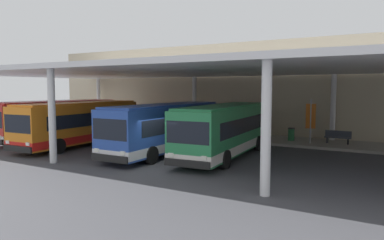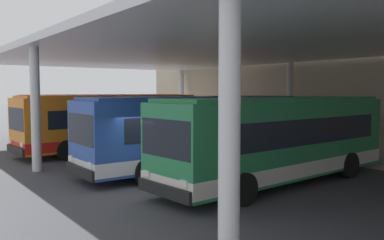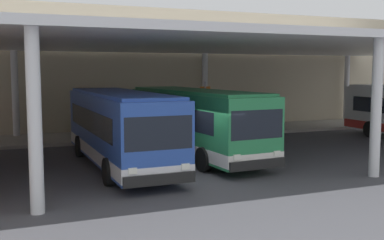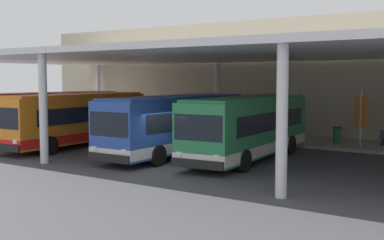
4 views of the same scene
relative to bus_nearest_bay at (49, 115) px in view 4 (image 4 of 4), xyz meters
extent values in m
plane|color=#47474C|center=(13.21, -3.67, -1.66)|extent=(200.00, 200.00, 0.00)
cube|color=#A39E93|center=(13.21, 8.08, -1.57)|extent=(42.00, 4.50, 0.18)
cube|color=#C1B293|center=(13.21, 11.33, 2.48)|extent=(48.00, 1.60, 8.28)
cube|color=silver|center=(13.21, 1.83, 3.74)|extent=(40.00, 17.00, 0.30)
cylinder|color=silver|center=(-5.29, 9.83, 0.97)|extent=(0.40, 0.40, 5.25)
cylinder|color=silver|center=(7.04, -6.17, 0.97)|extent=(0.40, 0.40, 5.25)
cylinder|color=silver|center=(7.04, 9.83, 0.97)|extent=(0.40, 0.40, 5.25)
cylinder|color=silver|center=(19.37, -6.17, 0.97)|extent=(0.40, 0.40, 5.25)
cube|color=red|center=(0.00, 0.00, 0.04)|extent=(3.11, 10.53, 2.70)
cube|color=white|center=(0.00, 0.00, -0.96)|extent=(3.13, 10.55, 0.50)
cube|color=black|center=(0.01, 0.15, 0.34)|extent=(3.04, 8.66, 0.90)
cube|color=red|center=(0.00, 0.00, 1.45)|extent=(2.88, 10.10, 0.12)
cylinder|color=black|center=(1.03, -3.29, -1.16)|extent=(0.34, 1.01, 1.00)
cylinder|color=black|center=(-1.05, 2.93, -1.16)|extent=(0.34, 1.01, 1.00)
cylinder|color=black|center=(1.39, 2.78, -1.16)|extent=(0.34, 1.01, 1.00)
cube|color=orange|center=(3.69, -1.09, 0.04)|extent=(3.12, 10.53, 2.70)
cube|color=red|center=(3.69, -1.09, -0.96)|extent=(3.14, 10.55, 0.50)
cube|color=black|center=(3.69, -0.94, 0.34)|extent=(3.05, 8.67, 0.90)
cube|color=black|center=(4.00, -6.23, 0.39)|extent=(2.30, 0.26, 1.10)
cube|color=black|center=(4.01, -6.32, -1.11)|extent=(2.46, 0.31, 0.36)
cube|color=orange|center=(3.69, -1.09, 1.45)|extent=(2.90, 10.10, 0.12)
cube|color=yellow|center=(4.00, -6.20, 1.21)|extent=(1.75, 0.23, 0.28)
cube|color=white|center=(4.91, -6.25, -0.76)|extent=(0.28, 0.10, 0.20)
cylinder|color=black|center=(2.67, -4.38, -1.16)|extent=(0.34, 1.02, 1.00)
cylinder|color=black|center=(5.11, -4.23, -1.16)|extent=(0.34, 1.02, 1.00)
cylinder|color=black|center=(2.30, 1.70, -1.16)|extent=(0.34, 1.02, 1.00)
cylinder|color=black|center=(4.74, 1.84, -1.16)|extent=(0.34, 1.02, 1.00)
cube|color=#284CA8|center=(10.82, -0.49, 0.04)|extent=(2.58, 10.42, 2.70)
cube|color=silver|center=(10.82, -0.49, -0.96)|extent=(2.60, 10.44, 0.50)
cube|color=black|center=(10.81, -0.34, 0.34)|extent=(2.60, 8.55, 0.90)
cube|color=black|center=(10.85, -5.64, 0.39)|extent=(2.30, 0.14, 1.10)
cube|color=black|center=(10.85, -5.73, -1.11)|extent=(2.45, 0.18, 0.36)
cube|color=#2A50B0|center=(10.82, -0.49, 1.45)|extent=(2.37, 10.00, 0.12)
cube|color=yellow|center=(10.85, -5.61, 1.21)|extent=(1.75, 0.13, 0.28)
cube|color=white|center=(9.95, -5.73, -0.76)|extent=(0.28, 0.08, 0.20)
cube|color=white|center=(11.75, -5.71, -0.76)|extent=(0.28, 0.08, 0.20)
cylinder|color=black|center=(9.61, -3.72, -1.16)|extent=(0.29, 1.00, 1.00)
cylinder|color=black|center=(12.06, -3.70, -1.16)|extent=(0.29, 1.00, 1.00)
cylinder|color=black|center=(9.57, 2.36, -1.16)|extent=(0.29, 1.00, 1.00)
cylinder|color=black|center=(12.02, 2.38, -1.16)|extent=(0.29, 1.00, 1.00)
cube|color=#28844C|center=(14.65, 0.40, 0.04)|extent=(3.23, 10.55, 2.70)
cube|color=white|center=(14.65, 0.40, -0.96)|extent=(3.25, 10.57, 0.50)
cube|color=black|center=(14.64, 0.55, 0.34)|extent=(3.14, 8.69, 0.90)
cube|color=black|center=(15.01, -4.73, 0.39)|extent=(2.30, 0.28, 1.10)
cube|color=black|center=(15.02, -4.82, -1.11)|extent=(2.46, 0.33, 0.36)
cube|color=#2A8B50|center=(14.65, 0.40, 1.45)|extent=(3.00, 10.12, 0.12)
cube|color=yellow|center=(15.01, -4.70, 1.21)|extent=(1.75, 0.24, 0.28)
cube|color=white|center=(14.12, -4.88, -0.76)|extent=(0.28, 0.10, 0.20)
cube|color=white|center=(15.92, -4.75, -0.76)|extent=(0.28, 0.10, 0.20)
cylinder|color=black|center=(13.65, -2.90, -1.16)|extent=(0.35, 1.02, 1.00)
cylinder|color=black|center=(16.10, -2.72, -1.16)|extent=(0.35, 1.02, 1.00)
cylinder|color=black|center=(13.22, 3.17, -1.16)|extent=(0.35, 1.02, 1.00)
cylinder|color=black|center=(15.67, 3.34, -1.16)|extent=(0.35, 1.02, 1.00)
cube|color=#2D2D33|center=(19.33, 8.08, -1.25)|extent=(0.10, 0.36, 0.45)
cylinder|color=#236638|center=(16.70, 7.94, -1.03)|extent=(0.48, 0.48, 0.90)
cylinder|color=black|center=(16.70, 7.94, -0.54)|extent=(0.52, 0.52, 0.08)
cylinder|color=#B2B2B7|center=(18.26, 7.28, 0.12)|extent=(0.12, 0.12, 3.20)
cube|color=orange|center=(18.26, 7.26, 0.51)|extent=(0.70, 0.04, 1.80)
camera|label=1|loc=(23.75, -19.36, 2.52)|focal=33.34mm
camera|label=2|loc=(24.90, -11.02, 1.76)|focal=38.51mm
camera|label=3|loc=(6.15, -19.84, 2.38)|focal=43.77mm
camera|label=4|loc=(26.33, -21.76, 2.43)|focal=46.53mm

